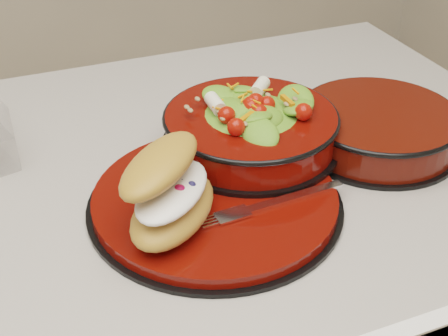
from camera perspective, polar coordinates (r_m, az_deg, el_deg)
name	(u,v)px	position (r m, az deg, el deg)	size (l,w,h in m)	color
dinner_plate	(216,200)	(0.77, -0.74, -2.93)	(0.32, 0.32, 0.02)	black
salad_bowl	(251,122)	(0.84, 2.46, 4.21)	(0.24, 0.24, 0.10)	black
croissant	(170,190)	(0.70, -4.93, -2.03)	(0.16, 0.18, 0.09)	#BC7F39
fork	(276,202)	(0.75, 4.80, -3.12)	(0.17, 0.03, 0.00)	silver
extra_bowl	(378,126)	(0.91, 13.90, 3.71)	(0.23, 0.23, 0.05)	black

